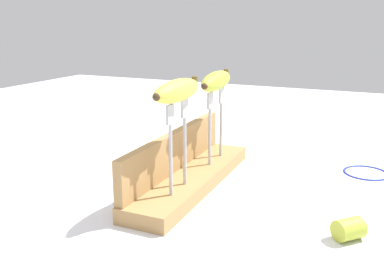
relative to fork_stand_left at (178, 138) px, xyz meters
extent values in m
plane|color=silver|center=(0.10, 0.02, -0.14)|extent=(3.00, 3.00, 0.00)
cube|color=#A87F4C|center=(0.10, 0.02, -0.12)|extent=(0.46, 0.10, 0.03)
cube|color=#A87F4C|center=(0.10, 0.06, -0.06)|extent=(0.45, 0.02, 0.09)
cylinder|color=#B2B2B7|center=(-0.03, 0.00, -0.04)|extent=(0.01, 0.01, 0.14)
cube|color=#B2B2B7|center=(-0.03, 0.00, 0.05)|extent=(0.03, 0.00, 0.04)
cylinder|color=#B2B2B7|center=(0.03, 0.00, -0.04)|extent=(0.01, 0.01, 0.14)
cube|color=#B2B2B7|center=(0.03, 0.00, 0.05)|extent=(0.03, 0.00, 0.04)
cylinder|color=#B2B2B7|center=(0.17, 0.00, -0.04)|extent=(0.01, 0.01, 0.13)
cube|color=#B2B2B7|center=(0.17, 0.00, 0.04)|extent=(0.03, 0.00, 0.04)
cylinder|color=#B2B2B7|center=(0.24, 0.00, -0.04)|extent=(0.01, 0.01, 0.13)
cube|color=#B2B2B7|center=(0.24, 0.00, 0.04)|extent=(0.03, 0.00, 0.04)
ellipsoid|color=#DBD147|center=(0.00, 0.00, 0.09)|extent=(0.16, 0.05, 0.04)
cylinder|color=brown|center=(0.08, 0.00, 0.10)|extent=(0.01, 0.01, 0.02)
sphere|color=#3F2D19|center=(-0.08, 0.00, 0.09)|extent=(0.01, 0.01, 0.01)
ellipsoid|color=#B2C138|center=(0.20, 0.00, 0.08)|extent=(0.19, 0.06, 0.04)
cylinder|color=brown|center=(0.29, 0.01, 0.09)|extent=(0.01, 0.01, 0.02)
sphere|color=#3F2D19|center=(0.11, -0.01, 0.08)|extent=(0.01, 0.01, 0.01)
cylinder|color=#B2C138|center=(-0.01, -0.32, -0.12)|extent=(0.06, 0.06, 0.04)
cylinder|color=beige|center=(0.01, -0.34, -0.12)|extent=(0.02, 0.03, 0.03)
torus|color=#1E2DA5|center=(0.34, -0.33, -0.13)|extent=(0.11, 0.11, 0.01)
camera|label=1|loc=(-0.71, -0.35, 0.22)|focal=40.19mm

